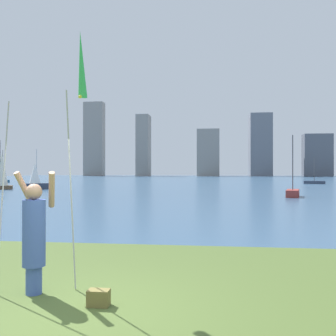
{
  "coord_description": "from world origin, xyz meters",
  "views": [
    {
      "loc": [
        1.99,
        -5.05,
        2.01
      ],
      "look_at": [
        -0.75,
        18.14,
        2.1
      ],
      "focal_mm": 40.04,
      "sensor_mm": 36.0,
      "label": 1
    }
  ],
  "objects_px": {
    "kite_flag_right": "(81,72)",
    "sailboat_3": "(2,172)",
    "bag": "(99,298)",
    "sailboat_1": "(314,182)",
    "sailboat_5": "(4,173)",
    "sailboat_4": "(35,177)",
    "person": "(34,233)",
    "sailboat_0": "(293,193)"
  },
  "relations": [
    {
      "from": "sailboat_1",
      "to": "sailboat_3",
      "type": "height_order",
      "value": "sailboat_3"
    },
    {
      "from": "bag",
      "to": "person",
      "type": "bearing_deg",
      "value": 161.21
    },
    {
      "from": "sailboat_0",
      "to": "sailboat_4",
      "type": "distance_m",
      "value": 24.89
    },
    {
      "from": "sailboat_1",
      "to": "sailboat_5",
      "type": "height_order",
      "value": "sailboat_5"
    },
    {
      "from": "bag",
      "to": "sailboat_5",
      "type": "relative_size",
      "value": 0.06
    },
    {
      "from": "sailboat_0",
      "to": "sailboat_1",
      "type": "xyz_separation_m",
      "value": [
        8.26,
        25.84,
        -0.04
      ]
    },
    {
      "from": "kite_flag_right",
      "to": "sailboat_5",
      "type": "distance_m",
      "value": 56.0
    },
    {
      "from": "bag",
      "to": "sailboat_1",
      "type": "height_order",
      "value": "sailboat_1"
    },
    {
      "from": "sailboat_4",
      "to": "bag",
      "type": "bearing_deg",
      "value": -62.26
    },
    {
      "from": "sailboat_4",
      "to": "sailboat_1",
      "type": "bearing_deg",
      "value": 29.71
    },
    {
      "from": "sailboat_1",
      "to": "sailboat_4",
      "type": "distance_m",
      "value": 36.78
    },
    {
      "from": "bag",
      "to": "sailboat_1",
      "type": "relative_size",
      "value": 0.09
    },
    {
      "from": "kite_flag_right",
      "to": "bag",
      "type": "relative_size",
      "value": 13.9
    },
    {
      "from": "bag",
      "to": "sailboat_4",
      "type": "relative_size",
      "value": 0.08
    },
    {
      "from": "sailboat_4",
      "to": "sailboat_3",
      "type": "bearing_deg",
      "value": -177.09
    },
    {
      "from": "sailboat_3",
      "to": "sailboat_5",
      "type": "relative_size",
      "value": 0.99
    },
    {
      "from": "person",
      "to": "sailboat_5",
      "type": "xyz_separation_m",
      "value": [
        -28.86,
        48.1,
        0.42
      ]
    },
    {
      "from": "sailboat_0",
      "to": "sailboat_3",
      "type": "height_order",
      "value": "sailboat_3"
    },
    {
      "from": "person",
      "to": "kite_flag_right",
      "type": "height_order",
      "value": "kite_flag_right"
    },
    {
      "from": "sailboat_0",
      "to": "sailboat_3",
      "type": "xyz_separation_m",
      "value": [
        -27.2,
        7.44,
        1.44
      ]
    },
    {
      "from": "person",
      "to": "sailboat_4",
      "type": "bearing_deg",
      "value": 104.64
    },
    {
      "from": "person",
      "to": "bag",
      "type": "bearing_deg",
      "value": -30.41
    },
    {
      "from": "bag",
      "to": "sailboat_1",
      "type": "bearing_deg",
      "value": 72.07
    },
    {
      "from": "bag",
      "to": "sailboat_0",
      "type": "distance_m",
      "value": 24.25
    },
    {
      "from": "sailboat_0",
      "to": "bag",
      "type": "bearing_deg",
      "value": -108.14
    },
    {
      "from": "person",
      "to": "sailboat_3",
      "type": "relative_size",
      "value": 0.4
    },
    {
      "from": "bag",
      "to": "sailboat_5",
      "type": "distance_m",
      "value": 57.08
    },
    {
      "from": "sailboat_3",
      "to": "sailboat_4",
      "type": "height_order",
      "value": "sailboat_3"
    },
    {
      "from": "sailboat_3",
      "to": "person",
      "type": "bearing_deg",
      "value": -58.47
    },
    {
      "from": "sailboat_1",
      "to": "sailboat_5",
      "type": "relative_size",
      "value": 0.75
    },
    {
      "from": "sailboat_1",
      "to": "sailboat_4",
      "type": "height_order",
      "value": "sailboat_4"
    },
    {
      "from": "person",
      "to": "sailboat_5",
      "type": "height_order",
      "value": "sailboat_5"
    },
    {
      "from": "bag",
      "to": "sailboat_3",
      "type": "distance_m",
      "value": 36.3
    },
    {
      "from": "bag",
      "to": "sailboat_0",
      "type": "xyz_separation_m",
      "value": [
        7.55,
        23.05,
        0.19
      ]
    },
    {
      "from": "kite_flag_right",
      "to": "sailboat_3",
      "type": "xyz_separation_m",
      "value": [
        -19.04,
        29.55,
        -1.97
      ]
    },
    {
      "from": "person",
      "to": "sailboat_0",
      "type": "distance_m",
      "value": 24.28
    },
    {
      "from": "kite_flag_right",
      "to": "sailboat_5",
      "type": "bearing_deg",
      "value": 121.76
    },
    {
      "from": "bag",
      "to": "sailboat_4",
      "type": "height_order",
      "value": "sailboat_4"
    },
    {
      "from": "kite_flag_right",
      "to": "sailboat_3",
      "type": "distance_m",
      "value": 35.2
    },
    {
      "from": "sailboat_4",
      "to": "sailboat_0",
      "type": "bearing_deg",
      "value": -17.83
    },
    {
      "from": "sailboat_1",
      "to": "kite_flag_right",
      "type": "bearing_deg",
      "value": -108.91
    },
    {
      "from": "person",
      "to": "kite_flag_right",
      "type": "relative_size",
      "value": 0.45
    }
  ]
}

